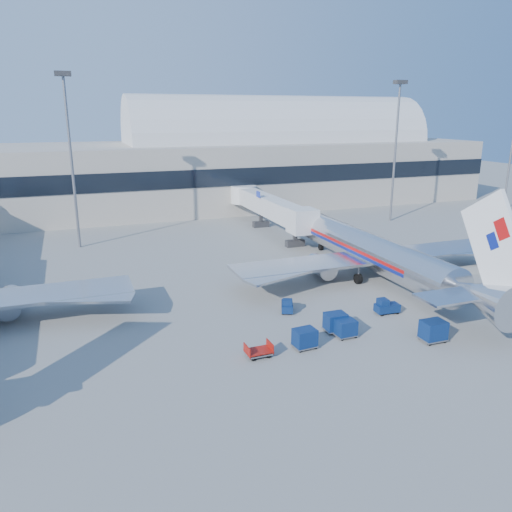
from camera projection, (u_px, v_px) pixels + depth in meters
name	position (u px, v px, depth m)	size (l,w,h in m)	color
ground	(310.00, 304.00, 47.70)	(260.00, 260.00, 0.00)	gray
terminal	(109.00, 170.00, 91.47)	(170.00, 28.15, 21.00)	#B2AA9E
airliner_main	(375.00, 253.00, 54.31)	(32.00, 37.26, 12.07)	silver
jetbridge_near	(266.00, 205.00, 76.92)	(4.40, 27.50, 6.25)	silver
mast_west	(69.00, 136.00, 63.93)	(2.00, 1.20, 22.60)	slate
mast_east	(397.00, 131.00, 80.73)	(2.00, 1.20, 22.60)	slate
barrier_near	(448.00, 273.00, 55.42)	(3.00, 0.55, 0.90)	#9E9E96
barrier_mid	(471.00, 270.00, 56.53)	(3.00, 0.55, 0.90)	#9E9E96
barrier_far	(494.00, 267.00, 57.64)	(3.00, 0.55, 0.90)	#9E9E96
tug_lead	(386.00, 307.00, 45.24)	(2.25, 1.23, 1.43)	#0A2150
tug_right	(459.00, 293.00, 48.27)	(2.81, 2.10, 1.65)	#0A2150
tug_left	(287.00, 306.00, 45.58)	(1.73, 2.27, 1.33)	#0A2150
cart_train_a	(335.00, 322.00, 41.40)	(1.86, 1.44, 1.61)	#0A2150
cart_train_b	(346.00, 328.00, 40.40)	(1.69, 1.31, 1.46)	#0A2150
cart_train_c	(305.00, 338.00, 38.47)	(1.87, 1.49, 1.56)	#0A2150
cart_solo_near	(433.00, 330.00, 39.61)	(1.97, 1.51, 1.72)	#0A2150
cart_open_red	(259.00, 352.00, 37.23)	(1.98, 1.42, 0.52)	slate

